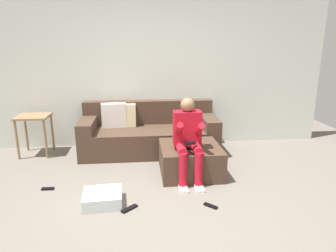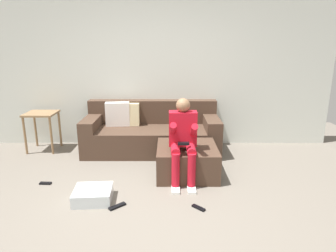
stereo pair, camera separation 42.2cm
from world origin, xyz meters
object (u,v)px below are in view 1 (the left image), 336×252
at_px(person_seated, 188,136).
at_px(remote_near_ottoman, 211,206).
at_px(remote_by_storage_bin, 129,209).
at_px(ottoman, 190,159).
at_px(couch_sectional, 148,133).
at_px(storage_bin, 103,198).
at_px(remote_under_side_table, 48,189).
at_px(side_table, 34,123).

xyz_separation_m(person_seated, remote_near_ottoman, (0.14, -0.72, -0.58)).
bearing_deg(remote_near_ottoman, remote_by_storage_bin, -137.73).
bearing_deg(remote_near_ottoman, ottoman, 138.85).
distance_m(couch_sectional, ottoman, 1.09).
bearing_deg(remote_by_storage_bin, storage_bin, 111.40).
bearing_deg(remote_under_side_table, couch_sectional, 47.18).
height_order(person_seated, remote_by_storage_bin, person_seated).
bearing_deg(ottoman, remote_near_ottoman, -85.39).
distance_m(storage_bin, remote_under_side_table, 0.82).
bearing_deg(person_seated, storage_bin, -152.42).
relative_size(person_seated, storage_bin, 2.55).
relative_size(couch_sectional, ottoman, 2.70).
distance_m(couch_sectional, remote_near_ottoman, 1.97).
bearing_deg(remote_under_side_table, side_table, 114.04).
height_order(person_seated, side_table, person_seated).
bearing_deg(side_table, person_seated, -27.15).
height_order(couch_sectional, remote_near_ottoman, couch_sectional).
bearing_deg(remote_near_ottoman, storage_bin, -144.45).
bearing_deg(remote_near_ottoman, couch_sectional, 152.44).
bearing_deg(remote_by_storage_bin, remote_under_side_table, 108.92).
bearing_deg(storage_bin, remote_near_ottoman, -8.69).
bearing_deg(remote_by_storage_bin, person_seated, 1.19).
relative_size(remote_near_ottoman, remote_by_storage_bin, 0.80).
xyz_separation_m(storage_bin, remote_by_storage_bin, (0.29, -0.15, -0.06)).
bearing_deg(person_seated, couch_sectional, 112.54).
relative_size(couch_sectional, side_table, 3.38).
height_order(person_seated, remote_under_side_table, person_seated).
xyz_separation_m(remote_near_ottoman, remote_by_storage_bin, (-0.88, 0.03, 0.00)).
xyz_separation_m(side_table, remote_under_side_table, (0.51, -1.28, -0.51)).
bearing_deg(remote_under_side_table, storage_bin, -28.07).
height_order(ottoman, remote_by_storage_bin, ottoman).
xyz_separation_m(couch_sectional, storage_bin, (-0.56, -1.68, -0.23)).
bearing_deg(remote_near_ottoman, side_table, -173.85).
height_order(remote_near_ottoman, remote_by_storage_bin, same).
bearing_deg(ottoman, storage_bin, -146.36).
distance_m(ottoman, person_seated, 0.44).
distance_m(ottoman, remote_under_side_table, 1.84).
distance_m(side_table, remote_under_side_table, 1.47).
distance_m(person_seated, storage_bin, 1.28).
bearing_deg(side_table, storage_bin, -54.29).
bearing_deg(remote_by_storage_bin, ottoman, 5.79).
height_order(ottoman, person_seated, person_seated).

